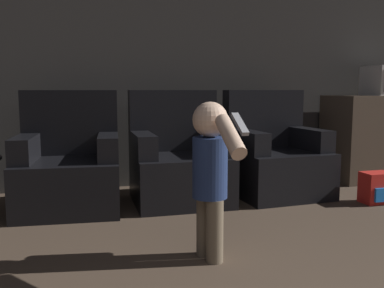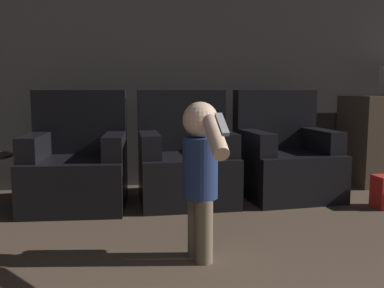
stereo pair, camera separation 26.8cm
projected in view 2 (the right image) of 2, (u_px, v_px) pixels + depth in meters
The scene contains 5 objects.
wall_back at pixel (153, 59), 4.35m from camera, with size 8.40×0.05×2.60m.
armchair_left at pixel (77, 166), 3.64m from camera, with size 0.88×0.84×0.98m.
armchair_middle at pixel (186, 163), 3.81m from camera, with size 0.82×0.78×0.98m.
armchair_right at pixel (285, 160), 3.98m from camera, with size 0.86×0.82×0.98m.
person_toddler at pixel (201, 168), 2.44m from camera, with size 0.20×0.62×0.92m.
Camera 2 is at (-0.41, 0.08, 0.99)m, focal length 40.00 mm.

